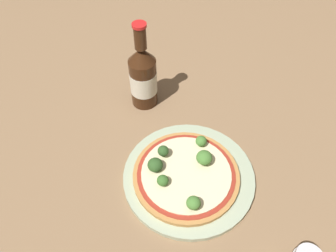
{
  "coord_description": "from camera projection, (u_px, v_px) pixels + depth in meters",
  "views": [
    {
      "loc": [
        -0.22,
        -0.28,
        0.57
      ],
      "look_at": [
        0.02,
        0.07,
        0.06
      ],
      "focal_mm": 35.0,
      "sensor_mm": 36.0,
      "label": 1
    }
  ],
  "objects": [
    {
      "name": "ground_plane",
      "position": [
        179.0,
        171.0,
        0.66
      ],
      "size": [
        3.0,
        3.0,
        0.0
      ],
      "primitive_type": "plane",
      "color": "#846647"
    },
    {
      "name": "plate",
      "position": [
        189.0,
        176.0,
        0.65
      ],
      "size": [
        0.26,
        0.26,
        0.01
      ],
      "color": "#A3B293",
      "rests_on": "ground_plane"
    },
    {
      "name": "pizza",
      "position": [
        187.0,
        174.0,
        0.64
      ],
      "size": [
        0.21,
        0.21,
        0.01
      ],
      "color": "#B77F42",
      "rests_on": "plate"
    },
    {
      "name": "broccoli_floret_0",
      "position": [
        163.0,
        151.0,
        0.64
      ],
      "size": [
        0.02,
        0.02,
        0.03
      ],
      "color": "#7A9E5B",
      "rests_on": "pizza"
    },
    {
      "name": "broccoli_floret_1",
      "position": [
        204.0,
        158.0,
        0.63
      ],
      "size": [
        0.03,
        0.03,
        0.03
      ],
      "color": "#7A9E5B",
      "rests_on": "pizza"
    },
    {
      "name": "broccoli_floret_2",
      "position": [
        155.0,
        165.0,
        0.63
      ],
      "size": [
        0.03,
        0.03,
        0.03
      ],
      "color": "#7A9E5B",
      "rests_on": "pizza"
    },
    {
      "name": "broccoli_floret_3",
      "position": [
        193.0,
        203.0,
        0.57
      ],
      "size": [
        0.03,
        0.03,
        0.03
      ],
      "color": "#7A9E5B",
      "rests_on": "pizza"
    },
    {
      "name": "broccoli_floret_4",
      "position": [
        163.0,
        181.0,
        0.61
      ],
      "size": [
        0.02,
        0.02,
        0.02
      ],
      "color": "#7A9E5B",
      "rests_on": "pizza"
    },
    {
      "name": "broccoli_floret_5",
      "position": [
        201.0,
        141.0,
        0.66
      ],
      "size": [
        0.02,
        0.02,
        0.02
      ],
      "color": "#7A9E5B",
      "rests_on": "pizza"
    },
    {
      "name": "beer_bottle",
      "position": [
        143.0,
        76.0,
        0.73
      ],
      "size": [
        0.06,
        0.06,
        0.21
      ],
      "color": "#381E0F",
      "rests_on": "ground_plane"
    }
  ]
}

